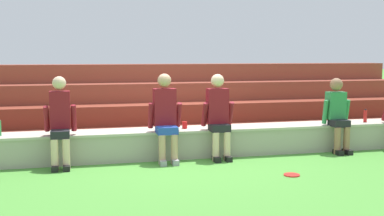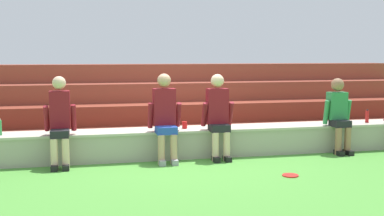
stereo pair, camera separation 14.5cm
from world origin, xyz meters
TOP-DOWN VIEW (x-y plane):
  - ground_plane at (0.00, 0.00)m, footprint 80.00×80.00m
  - stone_seating_wall at (0.00, 0.29)m, footprint 9.91×0.62m
  - brick_bleachers at (0.00, 2.26)m, footprint 10.89×2.30m
  - person_left_of_center at (-1.97, 0.01)m, footprint 0.48×0.58m
  - person_center at (-0.33, -0.00)m, footprint 0.54×0.57m
  - person_right_of_center at (0.55, -0.01)m, footprint 0.53×0.51m
  - person_far_right at (2.75, -0.01)m, footprint 0.50×0.51m
  - water_bottle_near_right at (3.47, 0.24)m, footprint 0.06×0.06m
  - plastic_cup_right_end at (0.05, 0.29)m, footprint 0.09×0.09m
  - frisbee at (1.26, -1.33)m, footprint 0.23×0.23m

SIDE VIEW (x-z plane):
  - ground_plane at x=0.00m, z-range 0.00..0.00m
  - frisbee at x=1.26m, z-range 0.00..0.02m
  - stone_seating_wall at x=0.00m, z-range 0.02..0.49m
  - plastic_cup_right_end at x=0.05m, z-range 0.48..0.59m
  - brick_bleachers at x=0.00m, z-range -0.19..1.32m
  - water_bottle_near_right at x=3.47m, z-range 0.47..0.71m
  - person_far_right at x=2.75m, z-range 0.05..1.36m
  - person_left_of_center at x=-1.97m, z-range 0.03..1.43m
  - person_right_of_center at x=0.55m, z-range 0.05..1.45m
  - person_center at x=-0.33m, z-range 0.04..1.46m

